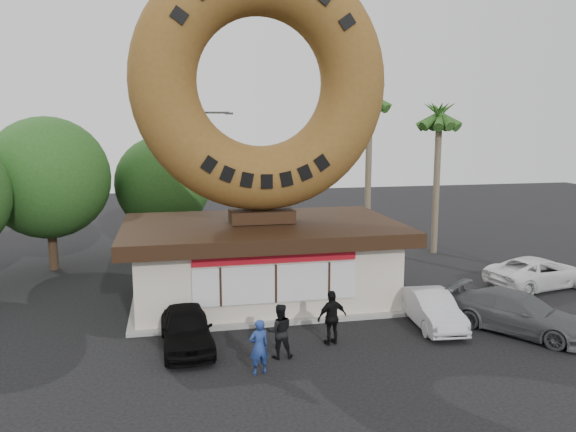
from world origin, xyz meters
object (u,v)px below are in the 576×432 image
at_px(car_silver, 431,309).
at_px(car_white, 538,272).
at_px(donut_shop, 262,258).
at_px(street_lamp, 201,173).
at_px(person_center, 279,331).
at_px(giant_donut, 261,82).
at_px(person_left, 259,347).
at_px(car_grey, 518,313).
at_px(car_black, 186,328).
at_px(person_right, 332,317).

height_order(car_silver, car_white, car_white).
bearing_deg(car_white, donut_shop, 74.53).
relative_size(donut_shop, street_lamp, 1.40).
bearing_deg(car_silver, person_center, -160.06).
height_order(giant_donut, car_white, giant_donut).
bearing_deg(giant_donut, street_lamp, 100.51).
bearing_deg(car_white, car_silver, 105.15).
distance_m(donut_shop, person_left, 7.14).
height_order(car_grey, car_white, car_grey).
xyz_separation_m(street_lamp, person_left, (0.61, -16.98, -3.65)).
distance_m(giant_donut, car_silver, 10.84).
bearing_deg(car_black, person_left, -52.67).
height_order(giant_donut, street_lamp, giant_donut).
xyz_separation_m(giant_donut, person_center, (-0.43, -5.97, -8.02)).
xyz_separation_m(street_lamp, car_silver, (7.38, -14.33, -3.85)).
bearing_deg(donut_shop, car_white, -3.73).
height_order(person_right, car_white, person_right).
distance_m(street_lamp, car_white, 18.33).
distance_m(street_lamp, person_right, 16.02).
relative_size(car_black, car_white, 0.81).
xyz_separation_m(person_right, car_silver, (4.04, 0.92, -0.29)).
distance_m(donut_shop, car_grey, 9.97).
distance_m(car_black, car_grey, 11.53).
relative_size(person_left, car_silver, 0.43).
xyz_separation_m(person_center, car_white, (12.87, 5.14, -0.19)).
bearing_deg(street_lamp, person_right, -77.64).
xyz_separation_m(donut_shop, car_grey, (8.22, -5.55, -1.07)).
bearing_deg(car_silver, car_grey, -19.92).
bearing_deg(donut_shop, car_black, -125.71).
bearing_deg(person_center, person_left, 55.45).
relative_size(donut_shop, car_silver, 2.91).
distance_m(giant_donut, person_right, 9.66).
height_order(giant_donut, car_black, giant_donut).
relative_size(donut_shop, person_left, 6.74).
height_order(donut_shop, car_grey, donut_shop).
height_order(street_lamp, car_white, street_lamp).
bearing_deg(person_right, car_black, -22.29).
distance_m(person_right, car_silver, 4.15).
height_order(car_black, car_white, car_white).
bearing_deg(street_lamp, car_silver, -62.75).
distance_m(car_silver, car_grey, 2.96).
height_order(person_right, car_grey, person_right).
bearing_deg(giant_donut, car_silver, -38.10).
relative_size(person_right, car_silver, 0.48).
bearing_deg(person_center, car_white, -153.99).
xyz_separation_m(person_center, car_grey, (8.66, 0.41, -0.17)).
xyz_separation_m(person_left, person_center, (0.81, 1.01, 0.04)).
bearing_deg(car_silver, giant_donut, 146.48).
relative_size(giant_donut, car_silver, 2.65).
relative_size(donut_shop, giant_donut, 1.10).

